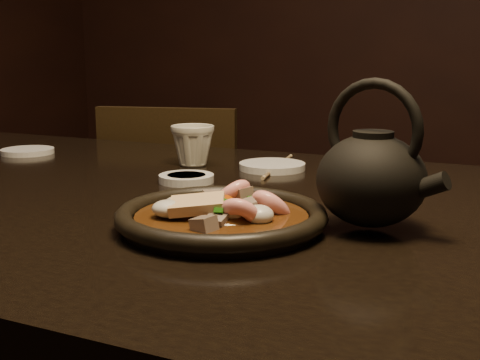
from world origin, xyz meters
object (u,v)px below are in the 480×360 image
at_px(chair, 181,236).
at_px(teapot, 372,175).
at_px(plate, 222,217).
at_px(table, 129,234).
at_px(tea_cup, 193,144).

distance_m(chair, teapot, 1.07).
bearing_deg(plate, table, 149.35).
bearing_deg(table, teapot, -9.76).
relative_size(tea_cup, teapot, 0.47).
relative_size(plate, tea_cup, 3.10).
height_order(chair, tea_cup, tea_cup).
xyz_separation_m(chair, plate, (0.53, -0.79, 0.31)).
xyz_separation_m(chair, tea_cup, (0.28, -0.43, 0.34)).
height_order(chair, teapot, teapot).
distance_m(chair, plate, 1.00).
bearing_deg(tea_cup, table, -89.43).
xyz_separation_m(table, plate, (0.24, -0.14, 0.09)).
bearing_deg(chair, plate, 111.04).
relative_size(table, tea_cup, 19.03).
xyz_separation_m(tea_cup, teapot, (0.41, -0.29, 0.03)).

